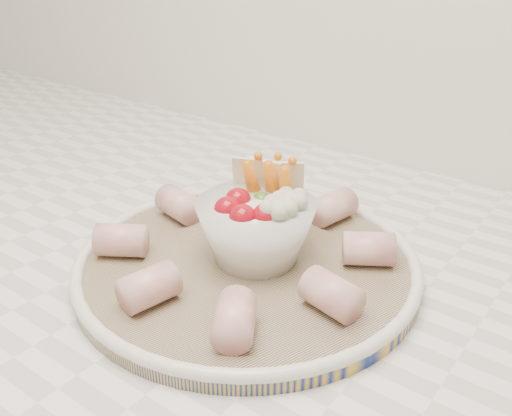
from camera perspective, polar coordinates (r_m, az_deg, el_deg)
The scene contains 3 objects.
serving_platter at distance 0.56m, azimuth -0.90°, elevation -5.47°, with size 0.42×0.42×0.02m.
veggie_bowl at distance 0.54m, azimuth 0.14°, elevation -1.76°, with size 0.11×0.11×0.10m.
cured_meat_rolls at distance 0.55m, azimuth -0.93°, elevation -3.62°, with size 0.27×0.28×0.03m.
Camera 1 is at (0.36, 1.03, 1.23)m, focal length 40.00 mm.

